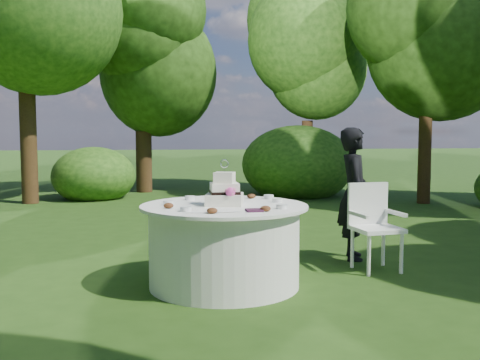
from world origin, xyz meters
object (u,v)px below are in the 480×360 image
guest (354,194)px  chair (373,220)px  napkins (254,210)px  table (224,245)px  cake (225,193)px

guest → chair: (0.03, -0.49, -0.23)m
guest → napkins: bearing=147.9°
napkins → table: 0.64m
guest → chair: guest is taller
table → napkins: bearing=-66.2°
napkins → cake: 0.50m
table → chair: size_ratio=1.72×
guest → table: guest is taller
guest → chair: size_ratio=1.65×
table → cake: size_ratio=3.62×
napkins → cake: bearing=114.1°
napkins → cake: cake is taller
guest → cake: bearing=133.5°
table → cake: cake is taller
napkins → guest: size_ratio=0.09×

